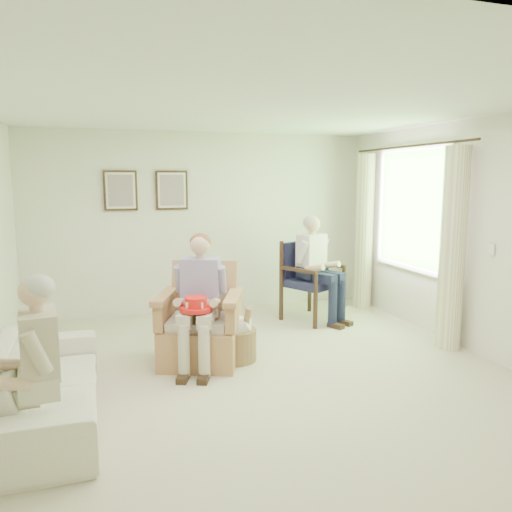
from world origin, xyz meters
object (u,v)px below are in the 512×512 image
(person_dark, at_px, (316,260))
(person_sofa, at_px, (33,358))
(red_hat, at_px, (196,305))
(wicker_armchair, at_px, (199,331))
(person_wicker, at_px, (201,292))
(hatbox, at_px, (236,337))
(wood_armchair, at_px, (310,277))
(sofa, at_px, (45,383))

(person_dark, xyz_separation_m, person_sofa, (-3.27, -2.50, -0.13))
(red_hat, bearing_deg, wicker_armchair, 73.55)
(person_wicker, bearing_deg, hatbox, 28.65)
(wood_armchair, relative_size, person_dark, 0.75)
(person_wicker, bearing_deg, wood_armchair, 58.19)
(wood_armchair, height_order, person_sofa, person_sofa)
(wood_armchair, distance_m, hatbox, 1.96)
(wicker_armchair, relative_size, wood_armchair, 0.98)
(wicker_armchair, xyz_separation_m, sofa, (-1.45, -0.89, -0.03))
(person_wicker, height_order, person_sofa, person_wicker)
(sofa, distance_m, person_sofa, 0.72)
(person_dark, height_order, person_sofa, person_dark)
(wicker_armchair, bearing_deg, person_dark, 51.23)
(sofa, relative_size, person_dark, 1.45)
(person_dark, distance_m, red_hat, 2.35)
(wicker_armchair, xyz_separation_m, person_sofa, (-1.45, -1.48, 0.39))
(person_dark, bearing_deg, red_hat, -172.57)
(person_dark, relative_size, person_sofa, 1.12)
(wood_armchair, distance_m, person_wicker, 2.27)
(wicker_armchair, distance_m, person_dark, 2.15)
(person_sofa, bearing_deg, person_wicker, 126.00)
(red_hat, bearing_deg, person_dark, 35.32)
(wicker_armchair, relative_size, red_hat, 3.34)
(wood_armchair, xyz_separation_m, red_hat, (-1.91, -1.53, 0.12))
(sofa, height_order, person_dark, person_dark)
(person_wicker, distance_m, hatbox, 0.66)
(hatbox, bearing_deg, person_dark, 37.98)
(wood_armchair, bearing_deg, person_dark, -117.89)
(person_wicker, relative_size, red_hat, 4.33)
(wood_armchair, bearing_deg, red_hat, -169.20)
(person_sofa, distance_m, red_hat, 1.78)
(sofa, distance_m, hatbox, 2.00)
(person_wicker, height_order, red_hat, person_wicker)
(person_wicker, bearing_deg, sofa, -130.85)
(person_dark, xyz_separation_m, hatbox, (-1.43, -1.12, -0.59))
(person_wicker, relative_size, hatbox, 2.09)
(wicker_armchair, distance_m, person_wicker, 0.48)
(wicker_armchair, xyz_separation_m, wood_armchair, (1.81, 1.20, 0.25))
(wicker_armchair, xyz_separation_m, hatbox, (0.38, -0.09, -0.08))
(sofa, bearing_deg, wood_armchair, -57.30)
(person_wicker, bearing_deg, person_dark, 54.43)
(red_hat, bearing_deg, hatbox, 26.13)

